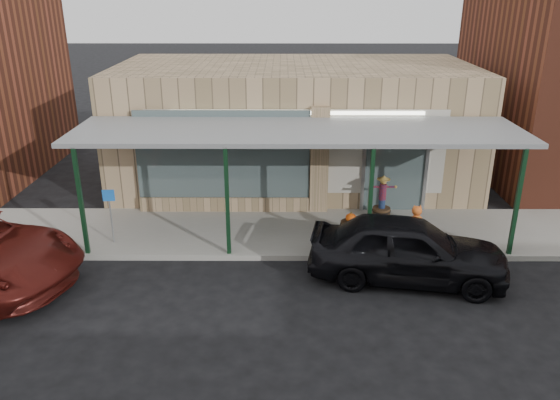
{
  "coord_description": "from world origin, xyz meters",
  "views": [
    {
      "loc": [
        -0.41,
        -10.61,
        6.65
      ],
      "look_at": [
        -0.47,
        2.6,
        1.47
      ],
      "focal_mm": 35.0,
      "sensor_mm": 36.0,
      "label": 1
    }
  ],
  "objects_px": {
    "barrel_scarecrow": "(382,204)",
    "handicap_sign": "(110,209)",
    "barrel_pumpkin": "(350,226)",
    "parked_sedan": "(408,249)"
  },
  "relations": [
    {
      "from": "barrel_scarecrow",
      "to": "handicap_sign",
      "type": "relative_size",
      "value": 0.9
    },
    {
      "from": "barrel_pumpkin",
      "to": "handicap_sign",
      "type": "bearing_deg",
      "value": -175.07
    },
    {
      "from": "handicap_sign",
      "to": "barrel_pumpkin",
      "type": "bearing_deg",
      "value": 1.25
    },
    {
      "from": "barrel_pumpkin",
      "to": "handicap_sign",
      "type": "distance_m",
      "value": 6.57
    },
    {
      "from": "parked_sedan",
      "to": "barrel_pumpkin",
      "type": "bearing_deg",
      "value": 35.54
    },
    {
      "from": "barrel_scarecrow",
      "to": "parked_sedan",
      "type": "bearing_deg",
      "value": -72.94
    },
    {
      "from": "barrel_pumpkin",
      "to": "handicap_sign",
      "type": "xyz_separation_m",
      "value": [
        -6.5,
        -0.56,
        0.74
      ]
    },
    {
      "from": "barrel_scarecrow",
      "to": "barrel_pumpkin",
      "type": "height_order",
      "value": "barrel_scarecrow"
    },
    {
      "from": "barrel_pumpkin",
      "to": "parked_sedan",
      "type": "bearing_deg",
      "value": -64.11
    },
    {
      "from": "barrel_scarecrow",
      "to": "handicap_sign",
      "type": "distance_m",
      "value": 7.74
    }
  ]
}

